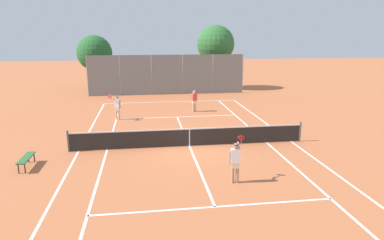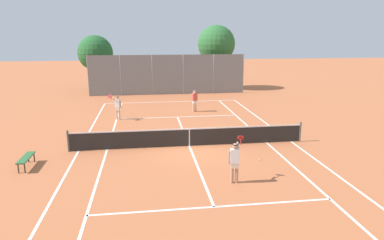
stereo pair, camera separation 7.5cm
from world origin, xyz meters
name	(u,v)px [view 2 (the right image)]	position (x,y,z in m)	size (l,w,h in m)	color
ground_plane	(189,146)	(0.00, 0.00, 0.00)	(120.00, 120.00, 0.00)	#BC663D
court_line_markings	(189,146)	(0.00, 0.00, 0.00)	(11.10, 23.90, 0.01)	white
tennis_net	(189,137)	(0.00, 0.00, 0.51)	(12.00, 0.10, 1.07)	#474C47
player_near_side	(235,160)	(1.15, -4.61, 0.93)	(0.74, 0.72, 1.77)	tan
player_far_left	(117,106)	(-4.03, 6.29, 0.93)	(0.82, 0.70, 1.77)	#D8A884
player_far_right	(195,99)	(1.42, 7.94, 0.91)	(0.44, 0.56, 1.60)	#D8A884
loose_tennis_ball_0	(260,160)	(2.93, -2.43, 0.03)	(0.07, 0.07, 0.07)	#D1DB33
loose_tennis_ball_2	(205,103)	(2.76, 11.00, 0.03)	(0.07, 0.07, 0.07)	#D1DB33
courtside_bench	(26,158)	(-7.32, -1.86, 0.41)	(0.36, 1.50, 0.47)	#2D6638
back_fence	(168,75)	(0.00, 15.60, 1.87)	(14.63, 0.08, 3.73)	gray
tree_behind_left	(96,54)	(-6.96, 19.38, 3.63)	(3.50, 3.50, 5.49)	brown
tree_behind_right	(216,45)	(5.20, 18.51, 4.48)	(3.81, 3.81, 6.49)	brown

